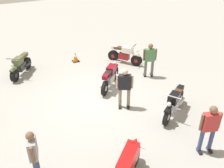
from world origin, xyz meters
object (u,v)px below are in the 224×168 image
(motorcycle_cream_vintage, at_px, (125,55))
(motorcycle_black_cruiser, at_px, (174,102))
(person_in_red_shirt, at_px, (209,126))
(person_in_green_shirt, at_px, (150,58))
(person_in_gray_shirt, at_px, (34,153))
(motorcycle_red_sportbike, at_px, (127,167))
(motorcycle_maroon_cruiser, at_px, (110,77))
(person_in_black_shirt, at_px, (125,86))
(traffic_cone, at_px, (75,57))
(motorcycle_olive_vintage, at_px, (21,65))

(motorcycle_cream_vintage, bearing_deg, motorcycle_black_cruiser, -42.81)
(motorcycle_black_cruiser, bearing_deg, person_in_red_shirt, 47.21)
(person_in_green_shirt, bearing_deg, person_in_gray_shirt, 142.19)
(person_in_red_shirt, xyz_separation_m, person_in_gray_shirt, (1.33, 4.96, -0.04))
(person_in_red_shirt, bearing_deg, motorcycle_red_sportbike, -73.30)
(motorcycle_maroon_cruiser, bearing_deg, person_in_red_shirt, -124.08)
(motorcycle_black_cruiser, xyz_separation_m, person_in_green_shirt, (2.94, -0.82, 0.45))
(person_in_green_shirt, relative_size, person_in_black_shirt, 0.99)
(person_in_red_shirt, distance_m, traffic_cone, 8.30)
(motorcycle_black_cruiser, relative_size, motorcycle_olive_vintage, 1.08)
(motorcycle_maroon_cruiser, bearing_deg, traffic_cone, 53.85)
(motorcycle_cream_vintage, height_order, motorcycle_olive_vintage, same)
(person_in_green_shirt, bearing_deg, motorcycle_maroon_cruiser, 112.71)
(motorcycle_red_sportbike, relative_size, motorcycle_olive_vintage, 0.96)
(person_in_green_shirt, bearing_deg, motorcycle_black_cruiser, -173.85)
(person_in_gray_shirt, height_order, traffic_cone, person_in_gray_shirt)
(motorcycle_maroon_cruiser, height_order, person_in_green_shirt, person_in_green_shirt)
(motorcycle_red_sportbike, distance_m, person_in_green_shirt, 6.29)
(person_in_green_shirt, bearing_deg, person_in_red_shirt, -171.63)
(motorcycle_maroon_cruiser, distance_m, motorcycle_olive_vintage, 4.53)
(motorcycle_maroon_cruiser, xyz_separation_m, motorcycle_olive_vintage, (3.02, 3.38, -0.03))
(motorcycle_red_sportbike, bearing_deg, traffic_cone, 40.44)
(motorcycle_maroon_cruiser, height_order, person_in_black_shirt, person_in_black_shirt)
(person_in_black_shirt, height_order, traffic_cone, person_in_black_shirt)
(motorcycle_maroon_cruiser, distance_m, traffic_cone, 3.29)
(motorcycle_olive_vintage, bearing_deg, person_in_gray_shirt, 29.56)
(motorcycle_maroon_cruiser, xyz_separation_m, traffic_cone, (3.25, 0.49, -0.26))
(motorcycle_black_cruiser, distance_m, person_in_red_shirt, 2.08)
(motorcycle_red_sportbike, relative_size, traffic_cone, 3.06)
(motorcycle_cream_vintage, bearing_deg, person_in_black_shirt, -66.12)
(motorcycle_red_sportbike, bearing_deg, motorcycle_cream_vintage, 21.42)
(person_in_black_shirt, bearing_deg, person_in_red_shirt, 46.79)
(motorcycle_cream_vintage, distance_m, person_in_black_shirt, 4.07)
(motorcycle_black_cruiser, relative_size, person_in_black_shirt, 1.07)
(motorcycle_red_sportbike, distance_m, motorcycle_olive_vintage, 7.99)
(motorcycle_olive_vintage, relative_size, person_in_black_shirt, 0.99)
(motorcycle_cream_vintage, bearing_deg, motorcycle_maroon_cruiser, -80.62)
(motorcycle_cream_vintage, distance_m, traffic_cone, 2.68)
(motorcycle_red_sportbike, distance_m, motorcycle_cream_vintage, 7.62)
(motorcycle_black_cruiser, bearing_deg, person_in_black_shirt, -72.90)
(motorcycle_maroon_cruiser, bearing_deg, person_in_gray_shirt, 176.68)
(motorcycle_cream_vintage, height_order, person_in_black_shirt, person_in_black_shirt)
(motorcycle_red_sportbike, distance_m, motorcycle_maroon_cruiser, 5.17)
(motorcycle_cream_vintage, relative_size, person_in_black_shirt, 0.97)
(motorcycle_cream_vintage, height_order, person_in_green_shirt, person_in_green_shirt)
(person_in_red_shirt, bearing_deg, motorcycle_olive_vintage, -133.25)
(motorcycle_cream_vintage, bearing_deg, motorcycle_red_sportbike, -65.46)
(motorcycle_red_sportbike, xyz_separation_m, person_in_black_shirt, (3.17, -1.68, 0.39))
(motorcycle_cream_vintage, relative_size, motorcycle_olive_vintage, 0.98)
(person_in_green_shirt, height_order, traffic_cone, person_in_green_shirt)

